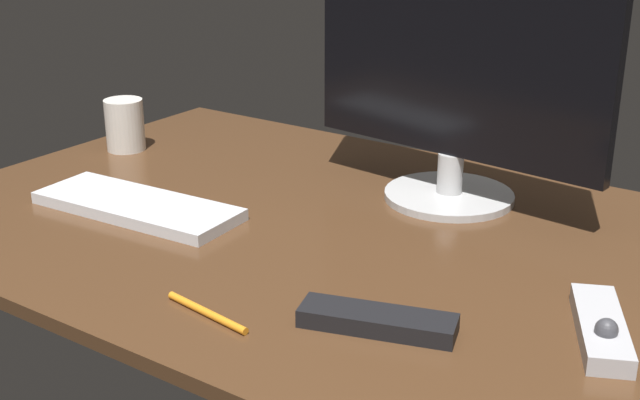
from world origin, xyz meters
TOP-DOWN VIEW (x-y plane):
  - desk at (0.00, 0.00)cm, footprint 140.00×84.00cm
  - monitor at (3.39, 20.93)cm, footprint 51.32×20.99cm
  - keyboard at (-34.43, -11.73)cm, footprint 34.72×14.19cm
  - media_remote at (37.63, -9.60)cm, footprint 11.91×18.10cm
  - tv_remote at (15.66, -22.24)cm, footprint 19.03×10.32cm
  - coffee_mug at (-59.94, 10.14)cm, footprint 7.31×7.31cm
  - pen at (-2.71, -31.12)cm, footprint 13.56×2.76cm

SIDE VIEW (x-z plane):
  - desk at x=0.00cm, z-range 0.00..2.00cm
  - pen at x=-2.71cm, z-range 2.00..2.94cm
  - keyboard at x=-34.43cm, z-range 2.00..3.84cm
  - tv_remote at x=15.66cm, z-range 2.00..4.19cm
  - media_remote at x=37.63cm, z-range 1.25..5.31cm
  - coffee_mug at x=-59.94cm, z-range 2.00..11.81cm
  - monitor at x=3.39cm, z-range 2.65..45.60cm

